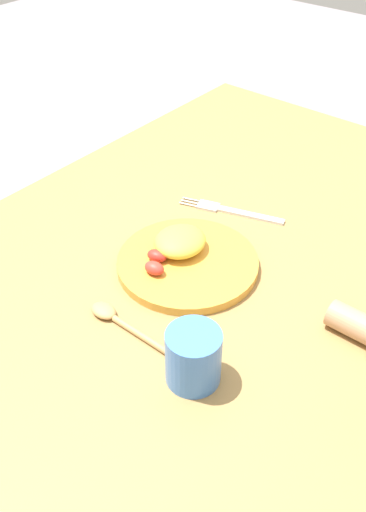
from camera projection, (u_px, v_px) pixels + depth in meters
ground_plane at (213, 451)px, 1.57m from camera, size 8.00×8.00×0.00m
dining_table at (223, 293)px, 1.19m from camera, size 1.33×0.96×0.72m
plate at (185, 258)px, 1.06m from camera, size 0.27×0.27×0.06m
fork at (232, 211)px, 1.20m from camera, size 0.09×0.22×0.01m
spoon at (120, 321)px, 0.95m from camera, size 0.03×0.19×0.02m
drinking_cup at (193, 357)px, 0.83m from camera, size 0.08×0.08×0.09m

